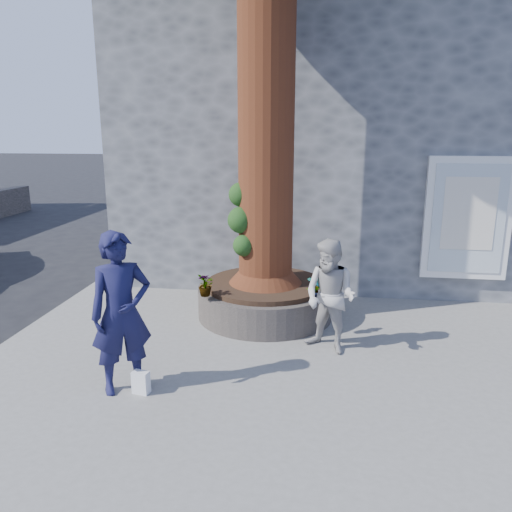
# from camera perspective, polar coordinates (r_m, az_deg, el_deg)

# --- Properties ---
(ground) EXTENTS (120.00, 120.00, 0.00)m
(ground) POSITION_cam_1_polar(r_m,az_deg,el_deg) (7.11, -7.48, -13.03)
(ground) COLOR black
(ground) RESTS_ON ground
(pavement) EXTENTS (9.00, 8.00, 0.12)m
(pavement) POSITION_cam_1_polar(r_m,az_deg,el_deg) (7.77, 5.39, -10.01)
(pavement) COLOR slate
(pavement) RESTS_ON ground
(yellow_line) EXTENTS (0.10, 30.00, 0.01)m
(yellow_line) POSITION_cam_1_polar(r_m,az_deg,el_deg) (9.15, -24.73, -7.89)
(yellow_line) COLOR yellow
(yellow_line) RESTS_ON ground
(stone_shop) EXTENTS (10.30, 8.30, 6.30)m
(stone_shop) POSITION_cam_1_polar(r_m,az_deg,el_deg) (13.30, 11.35, 13.61)
(stone_shop) COLOR #525357
(stone_shop) RESTS_ON ground
(planter) EXTENTS (2.30, 2.30, 0.60)m
(planter) POSITION_cam_1_polar(r_m,az_deg,el_deg) (8.62, 1.07, -4.94)
(planter) COLOR black
(planter) RESTS_ON pavement
(man) EXTENTS (0.87, 0.80, 2.00)m
(man) POSITION_cam_1_polar(r_m,az_deg,el_deg) (6.21, -15.15, -6.32)
(man) COLOR #15153B
(man) RESTS_ON pavement
(woman) EXTENTS (1.01, 0.95, 1.65)m
(woman) POSITION_cam_1_polar(r_m,az_deg,el_deg) (7.18, 8.47, -4.61)
(woman) COLOR #ACA8A4
(woman) RESTS_ON pavement
(shopping_bag) EXTENTS (0.22, 0.15, 0.28)m
(shopping_bag) POSITION_cam_1_polar(r_m,az_deg,el_deg) (6.42, -13.01, -13.89)
(shopping_bag) COLOR white
(shopping_bag) RESTS_ON pavement
(plant_a) EXTENTS (0.25, 0.22, 0.40)m
(plant_a) POSITION_cam_1_polar(r_m,az_deg,el_deg) (7.60, 6.69, -3.66)
(plant_a) COLOR gray
(plant_a) RESTS_ON planter
(plant_b) EXTENTS (0.26, 0.26, 0.34)m
(plant_b) POSITION_cam_1_polar(r_m,az_deg,el_deg) (7.61, 6.71, -3.87)
(plant_b) COLOR gray
(plant_b) RESTS_ON planter
(plant_c) EXTENTS (0.24, 0.24, 0.35)m
(plant_c) POSITION_cam_1_polar(r_m,az_deg,el_deg) (7.82, -5.86, -3.32)
(plant_c) COLOR gray
(plant_c) RESTS_ON planter
(plant_d) EXTENTS (0.34, 0.36, 0.32)m
(plant_d) POSITION_cam_1_polar(r_m,az_deg,el_deg) (7.90, -5.71, -3.23)
(plant_d) COLOR gray
(plant_d) RESTS_ON planter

